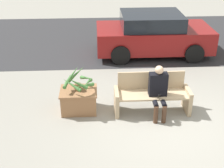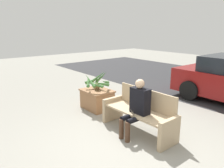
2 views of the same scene
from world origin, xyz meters
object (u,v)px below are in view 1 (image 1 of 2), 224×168
at_px(bench, 152,94).
at_px(potted_plant, 78,81).
at_px(person_seated, 158,89).
at_px(parked_car, 153,34).
at_px(planter_box, 79,100).

distance_m(bench, potted_plant, 1.78).
relative_size(person_seated, parked_car, 0.32).
bearing_deg(potted_plant, bench, -2.38).
bearing_deg(planter_box, potted_plant, -72.95).
relative_size(bench, parked_car, 0.46).
xyz_separation_m(planter_box, parked_car, (2.41, 3.65, 0.40)).
distance_m(planter_box, potted_plant, 0.51).
relative_size(planter_box, parked_car, 0.23).
xyz_separation_m(bench, potted_plant, (-1.74, 0.07, 0.37)).
distance_m(planter_box, parked_car, 4.39).
xyz_separation_m(bench, person_seated, (0.10, -0.19, 0.25)).
relative_size(bench, person_seated, 1.45).
height_order(planter_box, potted_plant, potted_plant).
relative_size(person_seated, planter_box, 1.41).
bearing_deg(bench, person_seated, -61.37).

